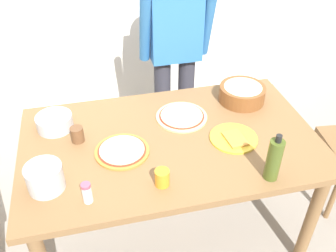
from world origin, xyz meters
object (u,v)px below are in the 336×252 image
object	(u,v)px
pizza_raw_on_board	(182,116)
mixing_bowl_steel	(55,122)
dining_table	(170,151)
plate_with_slice	(234,138)
pizza_cooked_on_tray	(122,151)
salt_shaker	(87,193)
steel_pot	(45,177)
person_cook	(175,46)
cup_orange	(162,178)
cup_small_brown	(77,134)
popcorn_bowl	(242,92)
olive_oil_bottle	(274,159)

from	to	relation	value
pizza_raw_on_board	mixing_bowl_steel	distance (m)	0.72
dining_table	plate_with_slice	size ratio (longest dim) A/B	6.15
pizza_cooked_on_tray	salt_shaker	distance (m)	0.35
pizza_cooked_on_tray	steel_pot	distance (m)	0.41
person_cook	mixing_bowl_steel	distance (m)	0.98
steel_pot	salt_shaker	bearing A→B (deg)	-35.44
plate_with_slice	cup_orange	world-z (taller)	cup_orange
pizza_raw_on_board	cup_orange	world-z (taller)	cup_orange
person_cook	cup_small_brown	world-z (taller)	person_cook
popcorn_bowl	mixing_bowl_steel	bearing A→B (deg)	-178.96
pizza_raw_on_board	olive_oil_bottle	xyz separation A→B (m)	(0.29, -0.57, 0.10)
plate_with_slice	pizza_raw_on_board	bearing A→B (deg)	130.86
pizza_cooked_on_tray	plate_with_slice	xyz separation A→B (m)	(0.60, -0.03, -0.00)
plate_with_slice	mixing_bowl_steel	distance (m)	1.00
pizza_cooked_on_tray	olive_oil_bottle	size ratio (longest dim) A/B	1.11
dining_table	olive_oil_bottle	distance (m)	0.60
pizza_raw_on_board	cup_orange	distance (m)	0.54
plate_with_slice	salt_shaker	xyz separation A→B (m)	(-0.79, -0.26, 0.04)
pizza_raw_on_board	salt_shaker	distance (m)	0.77
salt_shaker	pizza_raw_on_board	bearing A→B (deg)	42.22
popcorn_bowl	olive_oil_bottle	bearing A→B (deg)	-100.50
plate_with_slice	popcorn_bowl	bearing A→B (deg)	61.93
plate_with_slice	mixing_bowl_steel	world-z (taller)	mixing_bowl_steel
pizza_raw_on_board	mixing_bowl_steel	bearing A→B (deg)	174.37
dining_table	pizza_raw_on_board	distance (m)	0.23
steel_pot	pizza_raw_on_board	bearing A→B (deg)	27.41
dining_table	pizza_cooked_on_tray	world-z (taller)	pizza_cooked_on_tray
pizza_cooked_on_tray	pizza_raw_on_board	bearing A→B (deg)	30.49
popcorn_bowl	steel_pot	world-z (taller)	steel_pot
person_cook	plate_with_slice	bearing A→B (deg)	-82.06
pizza_cooked_on_tray	dining_table	bearing A→B (deg)	10.41
pizza_raw_on_board	mixing_bowl_steel	xyz separation A→B (m)	(-0.72, 0.07, 0.03)
person_cook	salt_shaker	bearing A→B (deg)	-121.60
person_cook	olive_oil_bottle	world-z (taller)	person_cook
steel_pot	cup_small_brown	xyz separation A→B (m)	(0.15, 0.31, -0.02)
cup_small_brown	salt_shaker	xyz separation A→B (m)	(0.03, -0.44, 0.01)
mixing_bowl_steel	salt_shaker	xyz separation A→B (m)	(0.14, -0.59, 0.01)
dining_table	cup_orange	bearing A→B (deg)	-109.91
dining_table	popcorn_bowl	bearing A→B (deg)	26.99
salt_shaker	pizza_cooked_on_tray	bearing A→B (deg)	56.99
dining_table	person_cook	world-z (taller)	person_cook
pizza_raw_on_board	salt_shaker	size ratio (longest dim) A/B	2.82
salt_shaker	olive_oil_bottle	bearing A→B (deg)	-3.28
dining_table	mixing_bowl_steel	size ratio (longest dim) A/B	8.00
dining_table	mixing_bowl_steel	xyz separation A→B (m)	(-0.60, 0.24, 0.13)
plate_with_slice	popcorn_bowl	size ratio (longest dim) A/B	0.93
popcorn_bowl	salt_shaker	size ratio (longest dim) A/B	2.64
olive_oil_bottle	mixing_bowl_steel	bearing A→B (deg)	147.55
person_cook	olive_oil_bottle	size ratio (longest dim) A/B	6.33
plate_with_slice	steel_pot	xyz separation A→B (m)	(-0.97, -0.13, 0.06)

